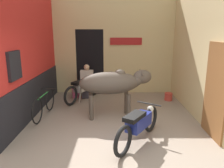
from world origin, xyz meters
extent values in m
plane|color=gray|center=(0.00, 0.00, 0.00)|extent=(30.00, 30.00, 0.00)
cube|color=red|center=(-2.32, 2.22, 1.88)|extent=(0.18, 4.43, 3.77)
cube|color=black|center=(-2.22, 2.22, 0.53)|extent=(0.03, 4.43, 1.06)
cube|color=black|center=(-2.20, 0.97, 1.58)|extent=(0.08, 0.56, 0.64)
cube|color=#D1BC84|center=(0.00, 4.52, 3.08)|extent=(4.45, 0.18, 1.38)
cube|color=#D1BC84|center=(-1.82, 4.52, 1.19)|extent=(0.81, 0.18, 2.39)
cube|color=#D1BC84|center=(0.92, 4.52, 1.19)|extent=(2.61, 0.18, 2.39)
cube|color=black|center=(-0.90, 4.88, 1.19)|extent=(1.03, 0.90, 2.39)
cube|color=maroon|center=(0.45, 4.41, 1.96)|extent=(1.17, 0.03, 0.26)
cube|color=#D1BC84|center=(2.32, 2.22, 1.88)|extent=(0.18, 4.43, 3.77)
cube|color=brown|center=(2.21, 0.80, 1.05)|extent=(0.05, 1.00, 2.10)
ellipsoid|color=#4C4238|center=(-0.12, 1.96, 0.96)|extent=(1.71, 0.87, 0.61)
ellipsoid|color=#4C4238|center=(0.17, 2.00, 1.21)|extent=(0.32, 0.29, 0.22)
cylinder|color=#4C4238|center=(0.63, 2.07, 1.01)|extent=(0.44, 0.34, 0.40)
ellipsoid|color=#4C4238|center=(0.79, 2.09, 1.10)|extent=(0.55, 0.39, 0.38)
cylinder|color=#4C4238|center=(-0.89, 1.85, 0.75)|extent=(0.13, 0.06, 0.60)
cylinder|color=#4C4238|center=(0.36, 2.21, 0.33)|extent=(0.11, 0.11, 0.67)
cylinder|color=#4C4238|center=(0.41, 1.86, 0.33)|extent=(0.11, 0.11, 0.67)
cylinder|color=#4C4238|center=(-0.64, 2.06, 0.33)|extent=(0.11, 0.11, 0.67)
cylinder|color=#4C4238|center=(-0.59, 1.71, 0.33)|extent=(0.11, 0.11, 0.67)
cone|color=#473D33|center=(0.73, 2.21, 1.25)|extent=(0.09, 0.14, 0.17)
cone|color=#473D33|center=(0.76, 1.95, 1.25)|extent=(0.09, 0.14, 0.17)
torus|color=black|center=(0.17, -0.05, 0.31)|extent=(0.41, 0.56, 0.62)
torus|color=black|center=(0.88, 1.03, 0.31)|extent=(0.41, 0.56, 0.62)
cube|color=navy|center=(0.52, 0.49, 0.47)|extent=(0.62, 0.75, 0.28)
cube|color=black|center=(0.42, 0.33, 0.65)|extent=(0.53, 0.62, 0.09)
cylinder|color=black|center=(0.80, 0.91, 0.73)|extent=(0.50, 0.34, 0.03)
sphere|color=silver|center=(0.85, 0.99, 0.57)|extent=(0.15, 0.15, 0.15)
torus|color=black|center=(-1.37, 2.89, 0.32)|extent=(0.38, 0.59, 0.64)
torus|color=black|center=(-0.73, 4.02, 0.32)|extent=(0.38, 0.59, 0.64)
cube|color=#9E9993|center=(-1.05, 3.45, 0.48)|extent=(0.60, 0.76, 0.28)
cube|color=black|center=(-1.14, 3.28, 0.66)|extent=(0.51, 0.62, 0.09)
cylinder|color=black|center=(-0.80, 3.89, 0.74)|extent=(0.52, 0.31, 0.03)
sphere|color=silver|center=(-0.75, 3.97, 0.58)|extent=(0.15, 0.15, 0.15)
torus|color=black|center=(-1.95, 1.46, 0.34)|extent=(0.07, 0.68, 0.68)
torus|color=black|center=(-1.90, 2.44, 0.34)|extent=(0.07, 0.68, 0.68)
cylinder|color=green|center=(-1.93, 1.95, 0.62)|extent=(0.07, 0.81, 0.03)
cylinder|color=black|center=(-1.91, 2.35, 0.68)|extent=(0.44, 0.05, 0.03)
cube|color=#3D3842|center=(-0.95, 3.66, 0.19)|extent=(0.31, 0.14, 0.38)
cube|color=#3D3842|center=(-0.95, 3.75, 0.43)|extent=(0.31, 0.32, 0.11)
cube|color=beige|center=(-0.95, 3.82, 0.71)|extent=(0.45, 0.20, 0.55)
sphere|color=tan|center=(-0.95, 3.82, 1.08)|extent=(0.20, 0.20, 0.20)
cylinder|color=#DB6093|center=(-1.36, 3.75, 0.17)|extent=(0.24, 0.24, 0.35)
cylinder|color=#DB6093|center=(-1.36, 3.75, 0.37)|extent=(0.34, 0.34, 0.04)
cylinder|color=#C63D33|center=(1.89, 3.42, 0.13)|extent=(0.26, 0.26, 0.26)
camera|label=1|loc=(-0.01, -3.77, 2.32)|focal=35.00mm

